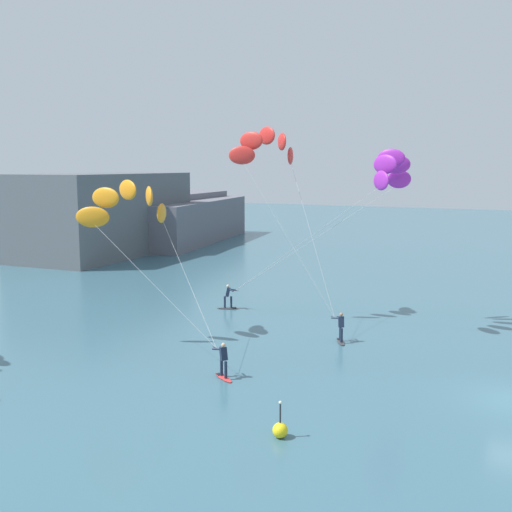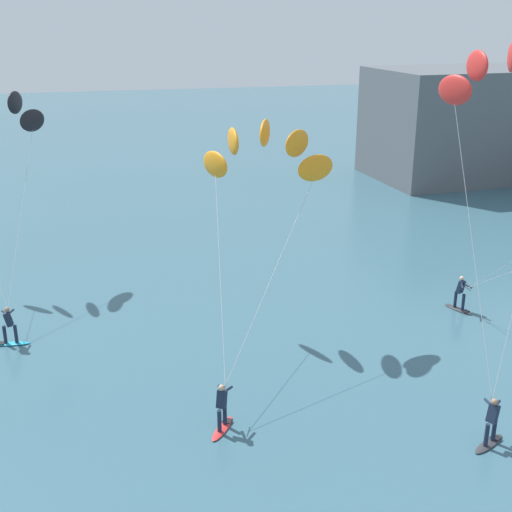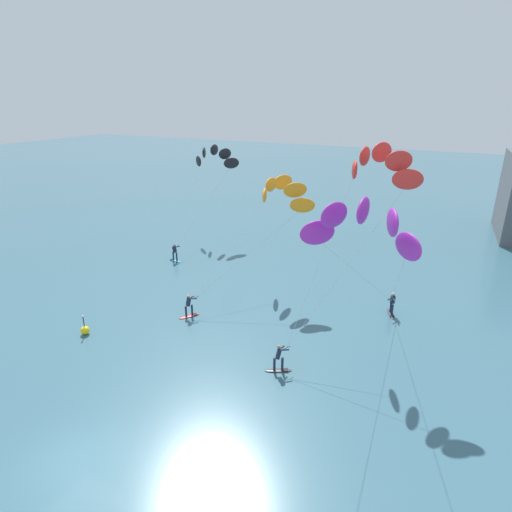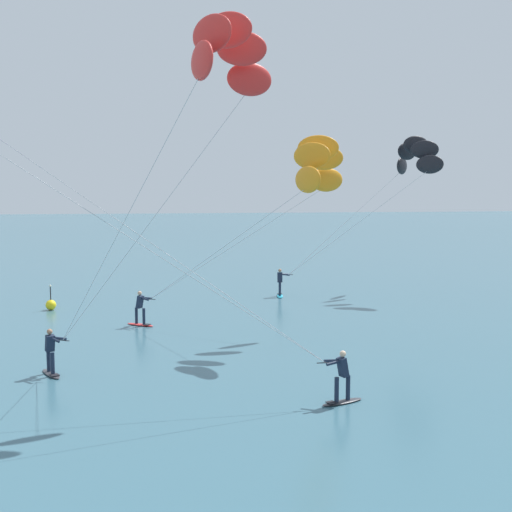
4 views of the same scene
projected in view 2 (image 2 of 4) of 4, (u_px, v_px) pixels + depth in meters
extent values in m
ellipsoid|color=#333338|center=(489.00, 444.00, 21.27)|extent=(1.50, 1.01, 0.08)
cube|color=black|center=(496.00, 437.00, 21.51)|extent=(0.38, 0.38, 0.02)
cylinder|color=#192338|center=(487.00, 435.00, 20.99)|extent=(0.14, 0.14, 0.78)
cylinder|color=#192338|center=(494.00, 430.00, 21.26)|extent=(0.14, 0.14, 0.78)
cube|color=#192338|center=(493.00, 413.00, 20.89)|extent=(0.42, 0.41, 0.63)
sphere|color=#9E7051|center=(495.00, 402.00, 20.75)|extent=(0.20, 0.20, 0.20)
cylinder|color=black|center=(492.00, 400.00, 21.34)|extent=(0.29, 0.50, 0.03)
cylinder|color=#192338|center=(489.00, 403.00, 21.11)|extent=(0.16, 0.61, 0.15)
cylinder|color=#192338|center=(497.00, 404.00, 21.06)|extent=(0.52, 0.45, 0.15)
ellipsoid|color=red|center=(477.00, 66.00, 24.10)|extent=(0.49, 1.64, 1.10)
ellipsoid|color=red|center=(455.00, 90.00, 24.55)|extent=(0.77, 1.64, 1.10)
cylinder|color=#B2B2B7|center=(472.00, 238.00, 23.00)|extent=(1.43, 6.51, 8.67)
ellipsoid|color=#23ADD1|center=(12.00, 344.00, 27.76)|extent=(1.54, 0.58, 0.08)
cube|color=black|center=(1.00, 343.00, 27.70)|extent=(0.32, 0.33, 0.02)
cylinder|color=#192338|center=(16.00, 334.00, 27.63)|extent=(0.14, 0.14, 0.78)
cylinder|color=#192338|center=(5.00, 334.00, 27.59)|extent=(0.14, 0.14, 0.78)
cube|color=#192338|center=(8.00, 319.00, 27.38)|extent=(0.36, 0.34, 0.63)
sphere|color=#9E7051|center=(7.00, 310.00, 27.23)|extent=(0.20, 0.20, 0.20)
cylinder|color=black|center=(8.00, 310.00, 27.81)|extent=(0.08, 0.55, 0.03)
cylinder|color=#192338|center=(5.00, 313.00, 27.53)|extent=(0.35, 0.58, 0.15)
cylinder|color=#192338|center=(11.00, 312.00, 27.59)|extent=(0.26, 0.60, 0.15)
ellipsoid|color=black|center=(32.00, 120.00, 33.36)|extent=(1.32, 1.48, 1.10)
ellipsoid|color=black|center=(15.00, 103.00, 32.84)|extent=(0.81, 1.69, 1.10)
cylinder|color=#B2B2B7|center=(22.00, 210.00, 30.64)|extent=(1.25, 8.24, 6.32)
ellipsoid|color=#333338|center=(458.00, 309.00, 31.00)|extent=(0.89, 1.53, 0.08)
cube|color=black|center=(466.00, 311.00, 30.67)|extent=(0.37, 0.37, 0.02)
cylinder|color=#192338|center=(455.00, 299.00, 31.02)|extent=(0.14, 0.14, 0.78)
cylinder|color=#192338|center=(463.00, 302.00, 30.69)|extent=(0.14, 0.14, 0.78)
cube|color=#192338|center=(461.00, 287.00, 30.62)|extent=(0.40, 0.41, 0.63)
sphere|color=beige|center=(462.00, 278.00, 30.48)|extent=(0.20, 0.20, 0.20)
cylinder|color=black|center=(467.00, 288.00, 30.06)|extent=(0.05, 0.55, 0.03)
cylinder|color=#192338|center=(467.00, 285.00, 30.33)|extent=(0.29, 0.60, 0.15)
cylinder|color=#192338|center=(462.00, 286.00, 30.28)|extent=(0.32, 0.59, 0.15)
ellipsoid|color=red|center=(222.00, 429.00, 22.06)|extent=(1.15, 1.44, 0.08)
cube|color=black|center=(227.00, 421.00, 22.41)|extent=(0.40, 0.39, 0.02)
cylinder|color=#192338|center=(219.00, 421.00, 21.72)|extent=(0.14, 0.14, 0.78)
cylinder|color=#192338|center=(225.00, 414.00, 22.11)|extent=(0.14, 0.14, 0.78)
cube|color=#192338|center=(222.00, 399.00, 21.68)|extent=(0.43, 0.43, 0.63)
sphere|color=tan|center=(222.00, 388.00, 21.54)|extent=(0.20, 0.20, 0.20)
cylinder|color=black|center=(225.00, 386.00, 22.14)|extent=(0.25, 0.51, 0.03)
cylinder|color=#192338|center=(220.00, 389.00, 21.89)|extent=(0.11, 0.60, 0.15)
cylinder|color=#192338|center=(227.00, 390.00, 21.86)|extent=(0.49, 0.48, 0.15)
ellipsoid|color=orange|center=(315.00, 168.00, 27.35)|extent=(1.82, 0.95, 1.10)
ellipsoid|color=orange|center=(297.00, 143.00, 27.14)|extent=(1.55, 1.49, 1.10)
ellipsoid|color=orange|center=(265.00, 133.00, 27.22)|extent=(1.04, 1.80, 1.10)
ellipsoid|color=orange|center=(233.00, 141.00, 27.57)|extent=(0.37, 1.84, 1.10)
ellipsoid|color=orange|center=(215.00, 164.00, 28.03)|extent=(0.95, 1.82, 1.10)
cylinder|color=#B2B2B7|center=(275.00, 269.00, 24.80)|extent=(5.24, 6.51, 5.38)
cylinder|color=#B2B2B7|center=(220.00, 266.00, 25.13)|extent=(1.40, 8.23, 5.38)
cube|color=#565B60|center=(496.00, 122.00, 56.33)|extent=(21.44, 10.90, 8.82)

